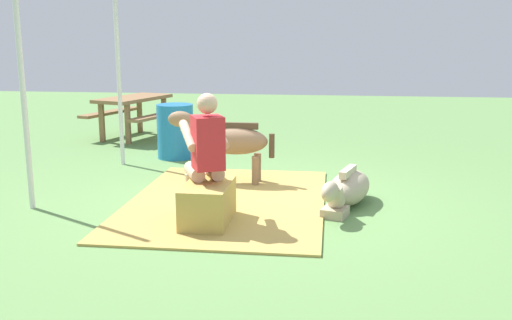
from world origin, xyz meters
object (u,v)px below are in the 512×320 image
at_px(picnic_bench, 134,106).
at_px(hay_bale, 208,204).
at_px(pony_standing, 227,141).
at_px(pony_lying, 347,189).
at_px(water_barrel, 175,131).
at_px(person_seated, 206,152).
at_px(tent_pole_left, 24,100).
at_px(tent_pole_right, 119,83).

bearing_deg(picnic_bench, hay_bale, -153.25).
height_order(hay_bale, pony_standing, pony_standing).
bearing_deg(pony_lying, hay_bale, 120.85).
relative_size(pony_standing, water_barrel, 1.64).
xyz_separation_m(person_seated, tent_pole_left, (0.15, 1.96, 0.47)).
bearing_deg(pony_lying, person_seated, 115.30).
height_order(water_barrel, tent_pole_right, tent_pole_right).
relative_size(person_seated, tent_pole_left, 0.55).
xyz_separation_m(pony_standing, pony_lying, (-0.80, -1.47, -0.36)).
relative_size(pony_lying, water_barrel, 1.66).
distance_m(tent_pole_left, tent_pole_right, 2.24).
distance_m(pony_standing, tent_pole_left, 2.41).
bearing_deg(pony_standing, tent_pole_right, 62.11).
relative_size(person_seated, tent_pole_right, 0.55).
xyz_separation_m(hay_bale, tent_pole_left, (0.30, 2.01, 0.96)).
xyz_separation_m(hay_bale, tent_pole_right, (2.52, 1.80, 0.96)).
distance_m(hay_bale, person_seated, 0.52).
bearing_deg(hay_bale, tent_pole_left, 81.62).
height_order(hay_bale, pony_lying, pony_lying).
bearing_deg(picnic_bench, pony_lying, -135.92).
bearing_deg(pony_lying, pony_standing, 61.38).
xyz_separation_m(pony_standing, tent_pole_right, (0.90, 1.70, 0.62)).
bearing_deg(picnic_bench, tent_pole_right, -165.42).
bearing_deg(tent_pole_left, tent_pole_right, -5.34).
height_order(person_seated, pony_lying, person_seated).
xyz_separation_m(tent_pole_left, tent_pole_right, (2.23, -0.21, 0.00)).
relative_size(person_seated, water_barrel, 1.58).
xyz_separation_m(tent_pole_left, picnic_bench, (4.38, 0.35, -0.59)).
distance_m(pony_standing, tent_pole_right, 2.03).
distance_m(person_seated, water_barrel, 3.14).
bearing_deg(tent_pole_left, hay_bale, -98.38).
bearing_deg(pony_standing, pony_lying, -118.62).
height_order(pony_standing, picnic_bench, pony_standing).
bearing_deg(hay_bale, water_barrel, 20.59).
distance_m(hay_bale, pony_standing, 1.66).
bearing_deg(person_seated, pony_standing, 1.84).
relative_size(water_barrel, tent_pole_left, 0.35).
bearing_deg(person_seated, hay_bale, -162.67).
relative_size(hay_bale, tent_pole_left, 0.32).
height_order(person_seated, tent_pole_right, tent_pole_right).
relative_size(tent_pole_right, picnic_bench, 1.28).
xyz_separation_m(pony_standing, tent_pole_left, (-1.33, 1.91, 0.62)).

